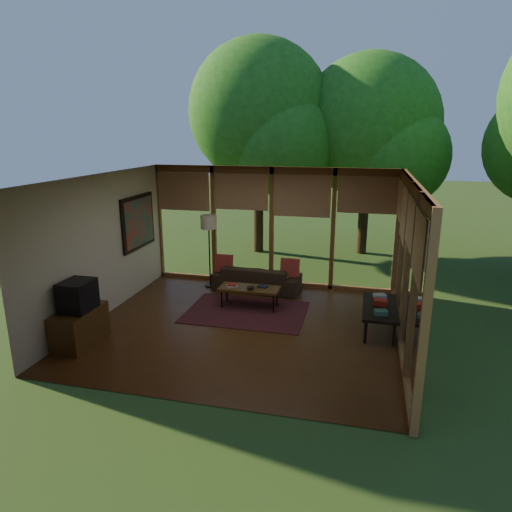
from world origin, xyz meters
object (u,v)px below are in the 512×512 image
(media_cabinet, at_px, (80,327))
(floor_lamp, at_px, (209,226))
(coffee_table, at_px, (249,289))
(sofa, at_px, (257,278))
(television, at_px, (78,296))
(side_console, at_px, (380,308))

(media_cabinet, distance_m, floor_lamp, 3.66)
(floor_lamp, xyz_separation_m, coffee_table, (1.21, -1.07, -1.01))
(sofa, relative_size, media_cabinet, 1.92)
(sofa, distance_m, television, 4.01)
(sofa, relative_size, floor_lamp, 1.16)
(media_cabinet, bearing_deg, coffee_table, 43.48)
(floor_lamp, xyz_separation_m, side_console, (3.73, -1.57, -1.00))
(media_cabinet, bearing_deg, side_console, 19.52)
(side_console, bearing_deg, coffee_table, 168.75)
(floor_lamp, bearing_deg, media_cabinet, -109.09)
(television, height_order, coffee_table, television)
(media_cabinet, relative_size, floor_lamp, 0.61)
(sofa, height_order, side_console, sofa)
(media_cabinet, xyz_separation_m, television, (0.02, 0.00, 0.55))
(media_cabinet, bearing_deg, floor_lamp, 70.91)
(media_cabinet, height_order, side_console, media_cabinet)
(floor_lamp, relative_size, side_console, 1.18)
(media_cabinet, xyz_separation_m, side_console, (4.87, 1.73, 0.11))
(television, distance_m, side_console, 5.17)
(television, bearing_deg, floor_lamp, 71.22)
(media_cabinet, relative_size, coffee_table, 0.83)
(sofa, bearing_deg, television, 58.92)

